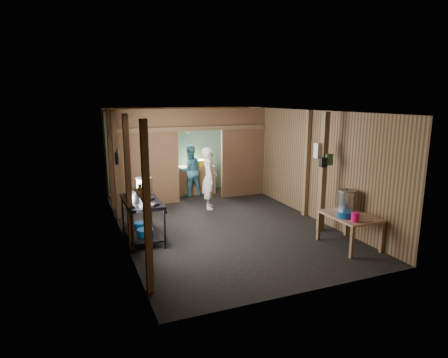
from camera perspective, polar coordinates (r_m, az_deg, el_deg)
name	(u,v)px	position (r m, az deg, el deg)	size (l,w,h in m)	color
floor	(221,223)	(9.00, -0.48, -6.62)	(4.50, 7.00, 0.00)	black
ceiling	(221,111)	(8.53, -0.51, 10.17)	(4.50, 7.00, 0.00)	#383430
wall_back	(179,150)	(11.95, -6.71, 4.37)	(4.50, 0.00, 2.60)	brown
wall_front	(310,210)	(5.65, 12.74, -4.49)	(4.50, 0.00, 2.60)	brown
wall_left	(119,176)	(8.13, -15.41, 0.41)	(0.00, 7.00, 2.60)	brown
wall_right	(304,163)	(9.71, 11.95, 2.42)	(0.00, 7.00, 2.60)	brown
partition_left	(144,158)	(10.41, -11.83, 3.06)	(1.85, 0.10, 2.60)	brown
partition_right	(243,153)	(11.28, 2.83, 3.98)	(1.35, 0.10, 2.60)	brown
partition_header	(200,119)	(10.69, -3.64, 8.92)	(1.30, 0.10, 0.60)	brown
turquoise_panel	(180,152)	(11.90, -6.63, 4.10)	(4.40, 0.06, 2.50)	#579E9E
back_counter	(194,180)	(11.67, -4.46, -0.14)	(1.20, 0.50, 0.85)	olive
wall_clock	(188,130)	(11.86, -5.48, 7.26)	(0.20, 0.20, 0.03)	beige
post_left_a	(147,209)	(5.63, -11.47, -4.47)	(0.10, 0.12, 2.60)	olive
post_left_b	(129,184)	(7.36, -14.11, -0.71)	(0.10, 0.12, 2.60)	olive
post_left_c	(116,166)	(9.31, -15.88, 1.82)	(0.10, 0.12, 2.60)	olive
post_right	(307,164)	(9.51, 12.27, 2.21)	(0.10, 0.12, 2.60)	olive
post_free	(323,173)	(8.44, 14.60, 0.87)	(0.12, 0.12, 2.60)	olive
cross_beam	(192,129)	(10.58, -4.83, 7.51)	(4.40, 0.12, 0.12)	olive
pan_lid_big	(118,157)	(8.47, -15.60, 3.25)	(0.34, 0.34, 0.03)	slate
pan_lid_small	(116,159)	(8.87, -15.87, 2.97)	(0.30, 0.30, 0.03)	black
wall_shelf	(142,194)	(6.09, -12.12, -2.28)	(0.14, 0.80, 0.03)	olive
jar_white	(145,194)	(5.83, -11.71, -2.23)	(0.07, 0.07, 0.10)	beige
jar_yellow	(142,190)	(6.07, -12.14, -1.69)	(0.08, 0.08, 0.10)	yellow
jar_green	(140,187)	(6.29, -12.50, -1.24)	(0.06, 0.06, 0.10)	#2E5E36
bag_white	(320,151)	(8.40, 14.18, 4.16)	(0.22, 0.15, 0.32)	beige
bag_green	(328,159)	(8.38, 15.34, 2.84)	(0.16, 0.12, 0.24)	#2E5E36
bag_black	(323,162)	(8.29, 14.63, 2.43)	(0.14, 0.10, 0.20)	black
gas_range	(142,220)	(8.04, -12.11, -6.00)	(0.74, 1.44, 0.85)	black
prep_table	(349,230)	(7.96, 18.23, -7.34)	(0.79, 1.08, 0.64)	#AC7756
stove_pot_large	(145,186)	(8.43, -11.81, -1.01)	(0.36, 0.36, 0.36)	#B9B9BD
stove_pot_med	(134,198)	(7.80, -13.40, -2.74)	(0.24, 0.24, 0.21)	#B9B9BD
stove_saucepan	(130,194)	(8.26, -13.90, -2.19)	(0.16, 0.16, 0.10)	#B9B9BD
frying_pan	(147,206)	(7.40, -11.51, -3.93)	(0.30, 0.52, 0.07)	slate
blue_tub_front	(145,232)	(7.89, -11.75, -7.83)	(0.32, 0.32, 0.13)	navy
blue_tub_back	(140,225)	(8.38, -12.41, -6.74)	(0.28, 0.28, 0.11)	navy
stock_pot	(346,200)	(8.13, 17.83, -3.08)	(0.37, 0.37, 0.44)	#B9B9BD
wash_basin	(346,214)	(7.67, 17.80, -5.04)	(0.32, 0.32, 0.12)	navy
pink_bucket	(355,217)	(7.45, 19.06, -5.41)	(0.15, 0.15, 0.18)	#D91060
knife	(366,222)	(7.53, 20.45, -6.00)	(0.30, 0.04, 0.01)	#B9B9BD
yellow_tub	(200,163)	(11.62, -3.65, 2.42)	(0.33, 0.33, 0.18)	yellow
cook	(209,178)	(10.00, -2.22, 0.15)	(0.60, 0.39, 1.64)	silver
worker_back	(190,171)	(11.35, -5.17, 1.24)	(0.74, 0.58, 1.52)	teal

